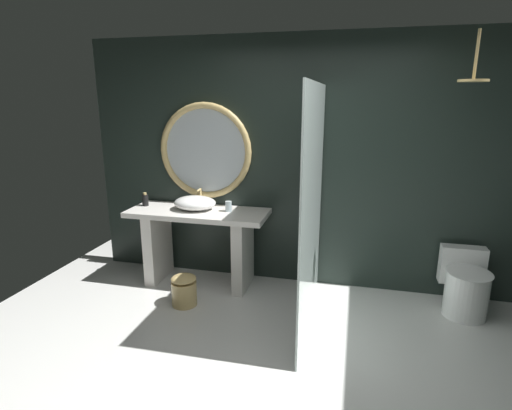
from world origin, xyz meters
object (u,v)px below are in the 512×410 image
Objects in this scene: rain_shower_head at (474,76)px; toilet at (465,286)px; tumbler_cup at (229,206)px; waste_bin at (184,290)px; vessel_sink at (195,203)px; soap_dispenser at (145,200)px; round_wall_mirror at (205,151)px.

rain_shower_head is 1.89m from toilet.
tumbler_cup is 0.35× the size of waste_bin.
waste_bin is at bearing -117.67° from tumbler_cup.
vessel_sink is 2.81m from rain_shower_head.
soap_dispenser is at bearing 179.98° from tumbler_cup.
soap_dispenser is 1.14m from waste_bin.
soap_dispenser reaches higher than toilet.
vessel_sink is 2.77m from toilet.
vessel_sink is at bearing 98.08° from waste_bin.
vessel_sink is at bearing -100.49° from round_wall_mirror.
waste_bin is (0.67, -0.56, -0.73)m from soap_dispenser.
waste_bin is at bearing -39.85° from soap_dispenser.
soap_dispenser is 0.85m from round_wall_mirror.
soap_dispenser is (-0.59, 0.01, -0.01)m from vessel_sink.
tumbler_cup is at bearing -34.23° from round_wall_mirror.
vessel_sink is 0.43× the size of round_wall_mirror.
vessel_sink is 0.92m from waste_bin.
vessel_sink is 0.59m from soap_dispenser.
round_wall_mirror is at bearing 79.51° from vessel_sink.
tumbler_cup is 0.10× the size of round_wall_mirror.
round_wall_mirror is at bearing 170.54° from rain_shower_head.
round_wall_mirror reaches higher than tumbler_cup.
toilet reaches higher than waste_bin.
waste_bin is at bearing -169.29° from toilet.
tumbler_cup is at bearing 62.33° from waste_bin.
round_wall_mirror is (-0.33, 0.22, 0.54)m from tumbler_cup.
rain_shower_head is at bearing 8.59° from waste_bin.
rain_shower_head is (2.47, -0.41, 0.73)m from round_wall_mirror.
round_wall_mirror is at bearing 19.23° from soap_dispenser.
tumbler_cup is at bearing -0.02° from soap_dispenser.
vessel_sink is at bearing -1.33° from soap_dispenser.
round_wall_mirror is 2.60× the size of rain_shower_head.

